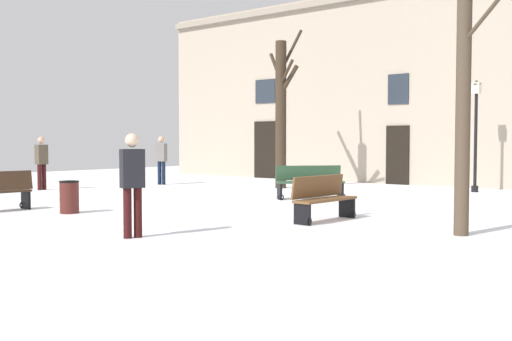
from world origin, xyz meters
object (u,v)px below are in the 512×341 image
at_px(tree_center, 281,109).
at_px(person_by_shop_door, 42,160).
at_px(litter_bin, 69,197).
at_px(tree_foreground, 465,74).
at_px(streetlamp, 476,124).
at_px(bench_facing_shops, 310,181).
at_px(bench_near_lamp, 323,198).
at_px(person_near_bench, 132,180).
at_px(person_strolling, 161,157).

relative_size(tree_center, person_by_shop_door, 3.14).
height_order(tree_center, litter_bin, tree_center).
relative_size(tree_foreground, streetlamp, 1.62).
relative_size(tree_foreground, bench_facing_shops, 3.29).
bearing_deg(person_by_shop_door, tree_center, -51.13).
height_order(tree_center, bench_near_lamp, tree_center).
bearing_deg(person_near_bench, streetlamp, 16.21).
bearing_deg(bench_facing_shops, tree_foreground, -83.02).
relative_size(streetlamp, bench_near_lamp, 2.06).
height_order(streetlamp, person_near_bench, streetlamp).
bearing_deg(streetlamp, bench_facing_shops, -118.48).
bearing_deg(tree_foreground, tree_center, 143.19).
distance_m(tree_foreground, person_by_shop_door, 14.68).
bearing_deg(streetlamp, person_strolling, -158.65).
relative_size(person_strolling, person_near_bench, 1.03).
relative_size(bench_facing_shops, bench_near_lamp, 1.02).
height_order(streetlamp, person_by_shop_door, streetlamp).
xyz_separation_m(tree_foreground, litter_bin, (-8.11, -2.38, -2.40)).
relative_size(bench_near_lamp, person_by_shop_door, 0.97).
relative_size(tree_center, bench_near_lamp, 3.23).
height_order(tree_foreground, person_strolling, tree_foreground).
distance_m(bench_facing_shops, person_by_shop_door, 9.25).
relative_size(bench_facing_shops, person_strolling, 0.97).
relative_size(litter_bin, bench_near_lamp, 0.43).
height_order(person_strolling, person_near_bench, person_strolling).
xyz_separation_m(tree_center, streetlamp, (5.83, 2.54, -0.54)).
height_order(litter_bin, bench_facing_shops, bench_facing_shops).
bearing_deg(person_near_bench, tree_center, 45.61).
bearing_deg(tree_center, person_by_shop_door, -135.25).
bearing_deg(person_strolling, bench_facing_shops, 156.50).
bearing_deg(tree_center, bench_near_lamp, -47.74).
relative_size(bench_near_lamp, person_near_bench, 0.98).
bearing_deg(tree_foreground, person_strolling, 158.98).
bearing_deg(bench_facing_shops, litter_bin, -159.12).
xyz_separation_m(streetlamp, person_by_shop_door, (-11.56, -8.23, -1.19)).
relative_size(streetlamp, person_by_shop_door, 2.01).
distance_m(tree_center, litter_bin, 9.30).
height_order(bench_facing_shops, person_strolling, person_strolling).
bearing_deg(person_near_bench, tree_foreground, -26.62).
xyz_separation_m(bench_facing_shops, person_near_bench, (1.58, -7.67, 0.49)).
xyz_separation_m(litter_bin, bench_facing_shops, (2.30, 6.29, 0.12)).
bearing_deg(tree_foreground, bench_facing_shops, 146.04).
bearing_deg(tree_center, bench_facing_shops, -41.79).
xyz_separation_m(bench_facing_shops, bench_near_lamp, (2.88, -3.79, -0.02)).
distance_m(litter_bin, person_near_bench, 4.16).
relative_size(litter_bin, person_strolling, 0.41).
bearing_deg(tree_center, streetlamp, 23.59).
relative_size(tree_center, streetlamp, 1.57).
xyz_separation_m(bench_facing_shops, person_strolling, (-7.47, 1.19, 0.53)).
xyz_separation_m(tree_foreground, person_near_bench, (-4.23, -3.76, -1.79)).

